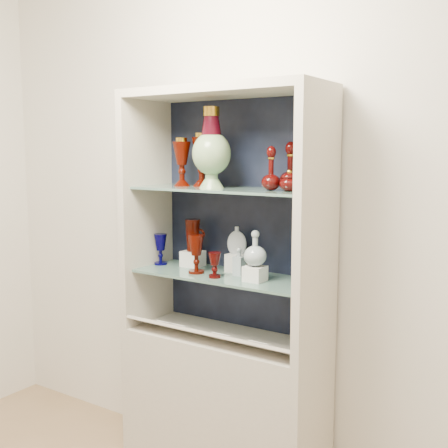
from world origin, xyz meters
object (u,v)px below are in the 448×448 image
Objects in this scene: enamel_urn at (211,148)px; flat_flask at (237,240)px; pedestal_lamp_right at (202,160)px; ruby_goblet_small at (215,265)px; ruby_pitcher at (193,235)px; lidded_bowl at (289,180)px; clear_round_decanter at (255,249)px; ruby_decanter_a at (271,166)px; ruby_decanter_b at (290,164)px; cobalt_goblet at (160,249)px; pedestal_lamp_left at (182,162)px; cameo_medallion at (316,246)px; ruby_goblet_tall at (196,254)px; clear_square_bottle at (239,262)px.

enamel_urn is 2.70× the size of flat_flask.
ruby_goblet_small is (0.17, -0.14, -0.49)m from pedestal_lamp_right.
pedestal_lamp_right is at bearing -24.76° from ruby_pitcher.
flat_flask is at bearing 163.07° from lidded_bowl.
ruby_pitcher reaches higher than clear_round_decanter.
clear_round_decanter is (0.37, -0.09, -0.40)m from pedestal_lamp_right.
ruby_decanter_a is 0.39m from clear_round_decanter.
ruby_goblet_small is 0.31m from ruby_pitcher.
ruby_decanter_b is 1.42× the size of cobalt_goblet.
pedestal_lamp_left reaches higher than cameo_medallion.
cobalt_goblet is 0.98× the size of ruby_pitcher.
pedestal_lamp_right reaches higher than lidded_bowl.
ruby_decanter_a is 0.54m from ruby_goblet_small.
pedestal_lamp_right is 1.87× the size of flat_flask.
ruby_decanter_a is at bearing 14.41° from ruby_goblet_small.
pedestal_lamp_left is 0.48m from flat_flask.
pedestal_lamp_left is 1.70× the size of flat_flask.
lidded_bowl is at bearing 10.33° from ruby_goblet_small.
clear_round_decanter is at bearing -161.65° from ruby_decanter_a.
ruby_pitcher is 0.45m from clear_round_decanter.
lidded_bowl reaches higher than ruby_goblet_tall.
ruby_goblet_tall is 0.21m from flat_flask.
cobalt_goblet is at bearing 177.42° from ruby_decanter_a.
ruby_decanter_a is at bearing 2.74° from enamel_urn.
flat_flask is (0.26, 0.01, -0.00)m from ruby_pitcher.
lidded_bowl is 0.73× the size of clear_square_bottle.
ruby_decanter_b reaches higher than lidded_bowl.
pedestal_lamp_left reaches higher than ruby_decanter_a.
pedestal_lamp_right is 0.54m from ruby_goblet_small.
pedestal_lamp_left is 0.48m from cobalt_goblet.
cobalt_goblet is at bearing -173.48° from ruby_decanter_b.
clear_square_bottle is at bearing -162.15° from ruby_decanter_b.
ruby_decanter_a is 0.63m from ruby_pitcher.
ruby_decanter_a is at bearing -9.52° from pedestal_lamp_right.
cobalt_goblet is 1.12× the size of cameo_medallion.
lidded_bowl is 0.47m from flat_flask.
ruby_decanter_a is 0.11m from lidded_bowl.
ruby_decanter_b is at bearing 6.52° from cobalt_goblet.
pedestal_lamp_right is 1.62× the size of cobalt_goblet.
ruby_pitcher is at bearing 132.56° from ruby_goblet_tall.
ruby_decanter_b reaches higher than cobalt_goblet.
pedestal_lamp_left is 1.48× the size of cobalt_goblet.
pedestal_lamp_right is 1.82× the size of cameo_medallion.
enamel_urn is 0.47m from flat_flask.
ruby_goblet_small is at bearing -165.59° from ruby_decanter_a.
cameo_medallion is (0.62, 0.01, -0.38)m from pedestal_lamp_right.
ruby_goblet_tall is at bearing -161.34° from ruby_decanter_b.
enamel_urn reaches higher than ruby_decanter_b.
enamel_urn is 0.56m from ruby_goblet_small.
lidded_bowl reaches higher than cameo_medallion.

